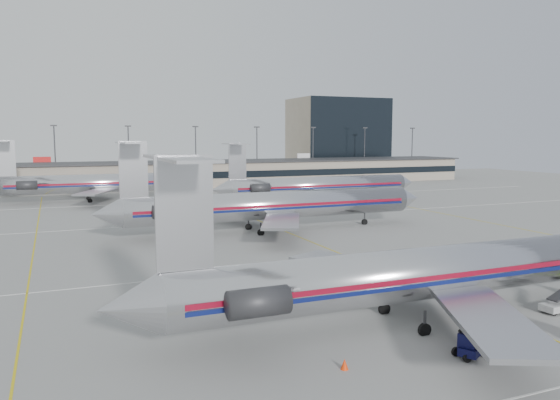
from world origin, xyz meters
TOP-DOWN VIEW (x-y plane):
  - ground at (0.00, 0.00)m, footprint 260.00×260.00m
  - apron_markings at (0.00, 10.00)m, footprint 160.00×0.15m
  - terminal at (0.00, 97.97)m, footprint 162.00×17.00m
  - light_mast_row at (0.00, 112.00)m, footprint 163.60×0.40m
  - distant_building at (62.00, 128.00)m, footprint 30.00×20.00m
  - jet_foreground at (-4.86, -7.32)m, footprint 43.64×25.70m
  - jet_second_row at (-1.97, 29.16)m, footprint 45.44×26.76m
  - jet_third_row at (17.28, 53.97)m, footprint 41.47×25.51m
  - jet_back_row at (-19.53, 73.64)m, footprint 43.22×26.58m
  - tug_left at (-6.57, -13.42)m, footprint 2.27×1.92m
  - cone_left at (-13.84, -12.08)m, footprint 0.44×0.44m

SIDE VIEW (x-z plane):
  - ground at x=0.00m, z-range 0.00..0.00m
  - apron_markings at x=0.00m, z-range 0.00..0.02m
  - cone_left at x=-13.84m, z-range 0.00..0.58m
  - tug_left at x=-6.57m, z-range -0.07..1.58m
  - terminal at x=0.00m, z-range 0.03..6.28m
  - jet_third_row at x=17.28m, z-range -2.38..8.96m
  - jet_foreground at x=-4.86m, z-range -2.40..9.03m
  - jet_back_row at x=-19.53m, z-range -2.48..9.34m
  - jet_second_row at x=-1.97m, z-range -2.50..9.40m
  - light_mast_row at x=0.00m, z-range 0.94..16.22m
  - distant_building at x=62.00m, z-range 0.00..25.00m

